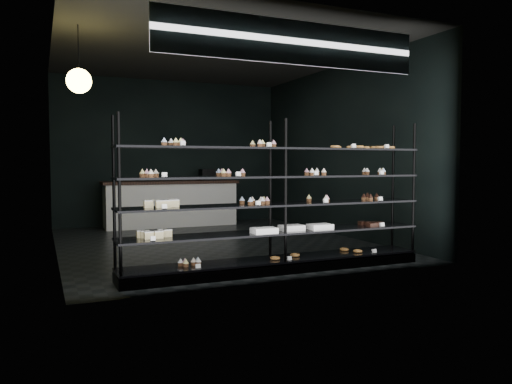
% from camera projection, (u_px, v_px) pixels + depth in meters
% --- Properties ---
extents(room, '(5.01, 6.01, 3.20)m').
position_uv_depth(room, '(213.00, 149.00, 8.46)').
color(room, black).
rests_on(room, ground).
extents(display_shelf, '(4.00, 0.50, 1.91)m').
position_uv_depth(display_shelf, '(276.00, 222.00, 6.28)').
color(display_shelf, black).
rests_on(display_shelf, room).
extents(signage, '(3.30, 0.05, 0.50)m').
position_uv_depth(signage, '(293.00, 43.00, 5.71)').
color(signage, '#0E0E46').
rests_on(signage, room).
extents(pendant_lamp, '(0.32, 0.32, 0.89)m').
position_uv_depth(pendant_lamp, '(79.00, 81.00, 6.55)').
color(pendant_lamp, black).
rests_on(pendant_lamp, room).
extents(service_counter, '(2.90, 0.65, 1.23)m').
position_uv_depth(service_counter, '(172.00, 203.00, 10.77)').
color(service_counter, silver).
rests_on(service_counter, room).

